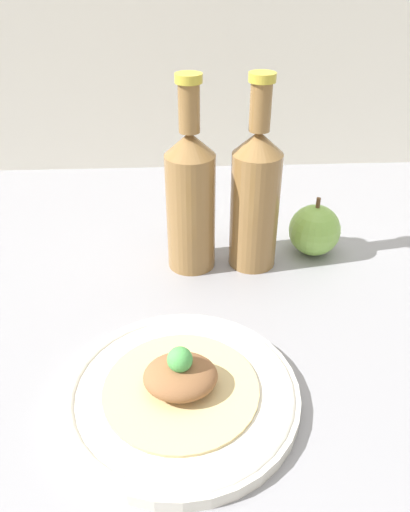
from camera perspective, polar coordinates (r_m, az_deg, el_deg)
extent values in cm
cube|color=gray|center=(73.59, 1.77, -6.87)|extent=(180.00, 110.00, 4.00)
cylinder|color=silver|center=(59.01, -2.74, -15.56)|extent=(26.91, 26.91, 1.66)
torus|color=silver|center=(58.58, -2.75, -15.18)|extent=(25.92, 25.92, 1.16)
cylinder|color=#D6BC7F|center=(58.25, -2.77, -14.88)|extent=(17.69, 17.69, 0.40)
ellipsoid|color=brown|center=(56.85, -2.82, -13.57)|extent=(8.30, 7.06, 3.44)
sphere|color=#4CA34C|center=(55.03, -2.89, -11.72)|extent=(2.82, 2.82, 2.82)
cylinder|color=olive|center=(76.54, -1.63, 4.97)|extent=(7.50, 7.50, 18.57)
cone|color=olive|center=(72.11, -1.76, 12.71)|extent=(7.50, 7.50, 3.37)
cylinder|color=olive|center=(70.57, -1.83, 16.55)|extent=(3.00, 3.00, 6.67)
cylinder|color=gold|center=(69.58, -1.89, 19.67)|extent=(3.75, 3.75, 1.20)
cylinder|color=olive|center=(77.34, 5.66, 5.12)|extent=(7.50, 7.50, 18.57)
cone|color=olive|center=(72.96, 6.13, 12.79)|extent=(7.50, 7.50, 3.37)
cylinder|color=olive|center=(71.43, 6.37, 16.58)|extent=(3.00, 3.00, 6.67)
cylinder|color=gold|center=(70.46, 6.57, 19.65)|extent=(3.75, 3.75, 1.20)
sphere|color=#84B74C|center=(83.98, 12.40, 2.91)|extent=(8.45, 8.45, 8.45)
cylinder|color=brown|center=(81.73, 12.80, 5.89)|extent=(0.68, 0.68, 1.90)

